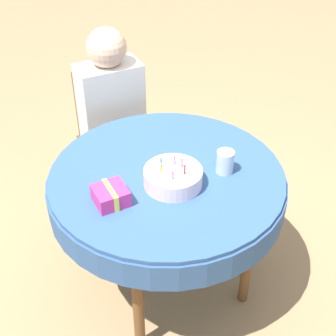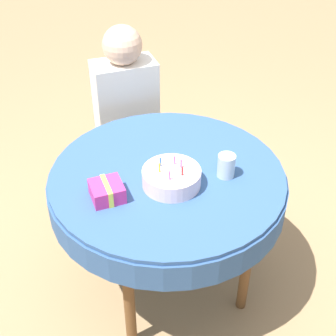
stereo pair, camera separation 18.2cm
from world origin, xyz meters
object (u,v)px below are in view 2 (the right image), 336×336
(drinking_glass, at_px, (226,166))
(gift_box, at_px, (107,191))
(person, at_px, (127,105))
(chair, at_px, (125,131))
(birthday_cake, at_px, (172,178))

(drinking_glass, bearing_deg, gift_box, 175.77)
(person, relative_size, gift_box, 8.35)
(chair, height_order, person, person)
(birthday_cake, xyz_separation_m, gift_box, (-0.28, 0.01, -0.00))
(chair, distance_m, drinking_glass, 0.99)
(gift_box, bearing_deg, drinking_glass, -4.23)
(birthday_cake, bearing_deg, person, 87.06)
(drinking_glass, bearing_deg, chair, 102.53)
(person, xyz_separation_m, gift_box, (-0.32, -0.79, 0.08))
(birthday_cake, bearing_deg, drinking_glass, -5.88)
(birthday_cake, xyz_separation_m, drinking_glass, (0.25, -0.03, 0.01))
(gift_box, bearing_deg, chair, 69.67)
(drinking_glass, height_order, gift_box, drinking_glass)
(birthday_cake, height_order, gift_box, birthday_cake)
(birthday_cake, height_order, drinking_glass, birthday_cake)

